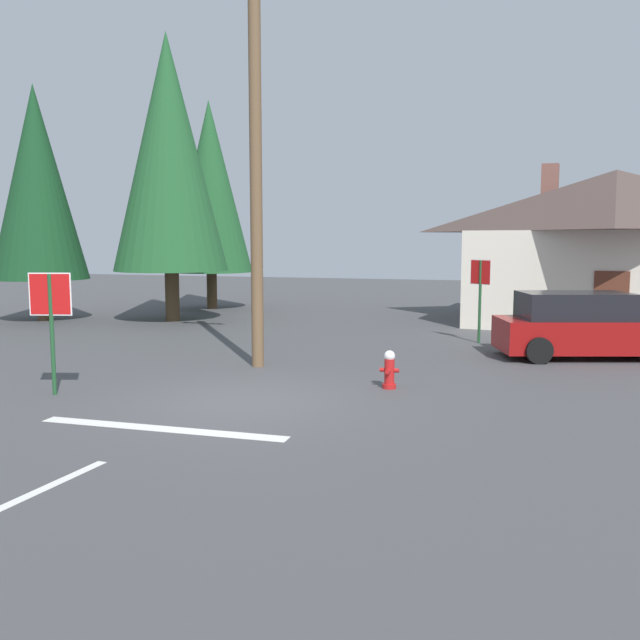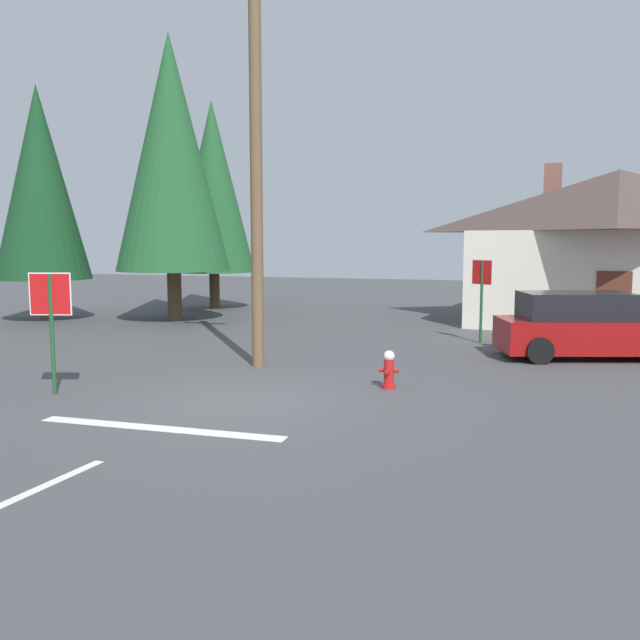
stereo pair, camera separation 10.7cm
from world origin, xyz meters
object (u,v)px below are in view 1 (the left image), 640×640
stop_sign_near (51,308)px  fire_hydrant (389,370)px  pine_tree_tall_left (169,153)px  house (613,245)px  pine_tree_mid_left (210,187)px  parked_car (584,327)px  utility_pole (256,148)px  stop_sign_far (480,284)px  pine_tree_short_left (37,183)px

stop_sign_near → fire_hydrant: 6.56m
stop_sign_near → pine_tree_tall_left: size_ratio=0.23×
house → pine_tree_tall_left: 16.00m
pine_tree_mid_left → fire_hydrant: bearing=-51.7°
fire_hydrant → parked_car: size_ratio=0.16×
utility_pole → house: bearing=52.4°
stop_sign_far → house: (4.07, 6.04, 1.09)m
pine_tree_tall_left → parked_car: bearing=-15.6°
stop_sign_near → pine_tree_short_left: pine_tree_short_left is taller
house → parked_car: 8.14m
utility_pole → parked_car: 9.14m
house → parked_car: bearing=-100.2°
fire_hydrant → utility_pole: (-3.39, 1.40, 4.59)m
pine_tree_tall_left → house: bearing=14.5°
utility_pole → stop_sign_far: (4.63, 5.28, -3.27)m
utility_pole → pine_tree_tall_left: size_ratio=0.94×
house → pine_tree_short_left: bearing=-165.1°
stop_sign_near → pine_tree_short_left: bearing=130.6°
pine_tree_mid_left → pine_tree_short_left: size_ratio=1.04×
fire_hydrant → stop_sign_far: size_ratio=0.32×
pine_tree_tall_left → pine_tree_mid_left: (-0.68, 4.55, -0.83)m
pine_tree_mid_left → pine_tree_tall_left: bearing=-81.5°
utility_pole → pine_tree_short_left: (-11.06, 6.07, 0.01)m
stop_sign_far → pine_tree_mid_left: 13.97m
fire_hydrant → utility_pole: 5.88m
utility_pole → house: (8.71, 11.32, -2.19)m
fire_hydrant → stop_sign_far: stop_sign_far is taller
pine_tree_mid_left → stop_sign_far: bearing=-29.5°
house → pine_tree_mid_left: bearing=177.8°
pine_tree_tall_left → pine_tree_short_left: (-4.60, -1.32, -1.03)m
utility_pole → pine_tree_tall_left: 9.88m
fire_hydrant → pine_tree_mid_left: 17.67m
house → pine_tree_short_left: pine_tree_short_left is taller
parked_car → stop_sign_far: bearing=147.2°
stop_sign_far → pine_tree_mid_left: bearing=150.5°
stop_sign_near → utility_pole: size_ratio=0.24×
pine_tree_short_left → pine_tree_mid_left: bearing=56.3°
stop_sign_near → pine_tree_tall_left: bearing=109.2°
utility_pole → pine_tree_mid_left: bearing=120.9°
parked_car → pine_tree_mid_left: size_ratio=0.53×
stop_sign_near → house: house is taller
house → pine_tree_tall_left: pine_tree_tall_left is taller
stop_sign_near → stop_sign_far: bearing=51.8°
fire_hydrant → pine_tree_mid_left: (-10.54, 13.35, 4.80)m
fire_hydrant → parked_car: (3.91, 4.96, 0.41)m
pine_tree_tall_left → pine_tree_short_left: size_ratio=1.21×
house → pine_tree_short_left: (-19.77, -5.25, 2.20)m
stop_sign_near → utility_pole: 5.68m
fire_hydrant → parked_car: parked_car is taller
pine_tree_tall_left → pine_tree_short_left: bearing=-163.9°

